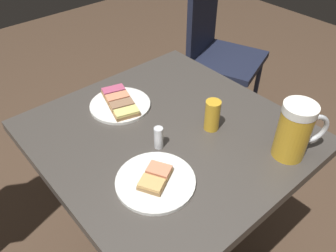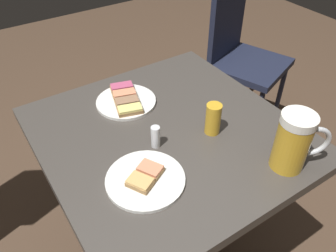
{
  "view_description": "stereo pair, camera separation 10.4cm",
  "coord_description": "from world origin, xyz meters",
  "px_view_note": "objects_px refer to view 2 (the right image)",
  "views": [
    {
      "loc": [
        0.61,
        -0.52,
        1.46
      ],
      "look_at": [
        0.0,
        0.0,
        0.79
      ],
      "focal_mm": 36.51,
      "sensor_mm": 36.0,
      "label": 1
    },
    {
      "loc": [
        0.67,
        -0.44,
        1.46
      ],
      "look_at": [
        0.0,
        0.0,
        0.79
      ],
      "focal_mm": 36.51,
      "sensor_mm": 36.0,
      "label": 2
    }
  ],
  "objects_px": {
    "cafe_chair": "(240,52)",
    "salt_shaker": "(156,137)",
    "plate_far": "(145,179)",
    "beer_mug": "(294,142)",
    "plate_near": "(126,100)",
    "beer_glass_small": "(213,119)"
  },
  "relations": [
    {
      "from": "plate_near",
      "to": "beer_glass_small",
      "type": "distance_m",
      "value": 0.32
    },
    {
      "from": "plate_near",
      "to": "cafe_chair",
      "type": "xyz_separation_m",
      "value": [
        -0.36,
        0.9,
        -0.23
      ]
    },
    {
      "from": "beer_mug",
      "to": "beer_glass_small",
      "type": "relative_size",
      "value": 1.72
    },
    {
      "from": "beer_mug",
      "to": "cafe_chair",
      "type": "relative_size",
      "value": 0.18
    },
    {
      "from": "beer_glass_small",
      "to": "cafe_chair",
      "type": "height_order",
      "value": "cafe_chair"
    },
    {
      "from": "plate_far",
      "to": "beer_glass_small",
      "type": "relative_size",
      "value": 2.1
    },
    {
      "from": "plate_near",
      "to": "plate_far",
      "type": "distance_m",
      "value": 0.36
    },
    {
      "from": "plate_near",
      "to": "plate_far",
      "type": "height_order",
      "value": "same"
    },
    {
      "from": "beer_mug",
      "to": "cafe_chair",
      "type": "distance_m",
      "value": 1.13
    },
    {
      "from": "plate_far",
      "to": "beer_mug",
      "type": "relative_size",
      "value": 1.23
    },
    {
      "from": "cafe_chair",
      "to": "salt_shaker",
      "type": "bearing_deg",
      "value": 12.75
    },
    {
      "from": "beer_mug",
      "to": "salt_shaker",
      "type": "relative_size",
      "value": 2.47
    },
    {
      "from": "plate_near",
      "to": "beer_mug",
      "type": "bearing_deg",
      "value": 24.87
    },
    {
      "from": "plate_far",
      "to": "salt_shaker",
      "type": "distance_m",
      "value": 0.14
    },
    {
      "from": "plate_near",
      "to": "salt_shaker",
      "type": "height_order",
      "value": "salt_shaker"
    },
    {
      "from": "plate_far",
      "to": "beer_glass_small",
      "type": "xyz_separation_m",
      "value": [
        -0.06,
        0.27,
        0.04
      ]
    },
    {
      "from": "beer_mug",
      "to": "salt_shaker",
      "type": "bearing_deg",
      "value": -135.34
    },
    {
      "from": "beer_mug",
      "to": "cafe_chair",
      "type": "bearing_deg",
      "value": 142.44
    },
    {
      "from": "beer_glass_small",
      "to": "cafe_chair",
      "type": "xyz_separation_m",
      "value": [
        -0.64,
        0.75,
        -0.27
      ]
    },
    {
      "from": "beer_glass_small",
      "to": "plate_far",
      "type": "bearing_deg",
      "value": -77.69
    },
    {
      "from": "beer_glass_small",
      "to": "salt_shaker",
      "type": "relative_size",
      "value": 1.44
    },
    {
      "from": "cafe_chair",
      "to": "beer_glass_small",
      "type": "bearing_deg",
      "value": 20.38
    }
  ]
}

